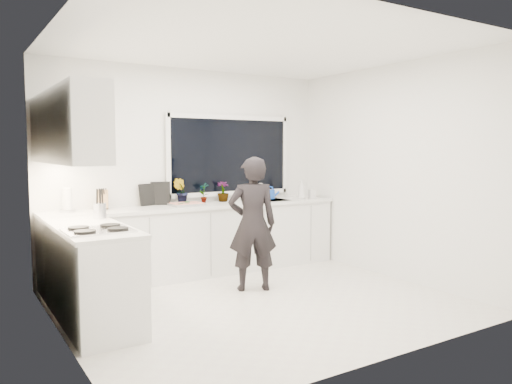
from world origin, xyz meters
TOP-DOWN VIEW (x-y plane):
  - floor at (0.00, 0.00)m, footprint 4.00×3.50m
  - wall_back at (0.00, 1.76)m, footprint 4.00×0.02m
  - wall_left at (-2.01, 0.00)m, footprint 0.02×3.50m
  - wall_right at (2.01, 0.00)m, footprint 0.02×3.50m
  - ceiling at (0.00, 0.00)m, footprint 4.00×3.50m
  - window at (0.60, 1.73)m, footprint 1.80×0.02m
  - base_cabinets_back at (0.00, 1.45)m, footprint 3.92×0.58m
  - base_cabinets_left at (-1.67, 0.35)m, footprint 0.58×1.60m
  - countertop_back at (0.00, 1.44)m, footprint 3.94×0.62m
  - countertop_left at (-1.67, 0.35)m, footprint 0.62×1.60m
  - upper_cabinets at (-1.79, 0.70)m, footprint 0.34×2.10m
  - sink at (1.05, 1.45)m, footprint 0.58×0.42m
  - faucet at (1.05, 1.65)m, footprint 0.03×0.03m
  - stovetop at (-1.69, -0.00)m, footprint 0.56×0.48m
  - person at (0.19, 0.46)m, footprint 0.66×0.56m
  - pizza_tray at (-0.20, 1.42)m, footprint 0.41×0.31m
  - pizza at (-0.20, 1.42)m, footprint 0.38×0.27m
  - watering_can at (1.20, 1.61)m, footprint 0.16×0.16m
  - paper_towel_roll at (-1.63, 1.55)m, footprint 0.14×0.14m
  - knife_block at (-1.22, 1.59)m, footprint 0.15×0.13m
  - utensil_crock at (-1.46, 0.80)m, footprint 0.17×0.17m
  - picture_frame_large at (-0.63, 1.69)m, footprint 0.22×0.07m
  - picture_frame_small at (-0.45, 1.69)m, footprint 0.24×0.11m
  - herb_plants at (0.08, 1.61)m, footprint 0.85×0.23m
  - soap_bottles at (1.59, 1.30)m, footprint 0.31×0.16m

SIDE VIEW (x-z plane):
  - floor at x=0.00m, z-range -0.02..0.00m
  - base_cabinets_back at x=0.00m, z-range 0.00..0.88m
  - base_cabinets_left at x=-1.67m, z-range 0.00..0.88m
  - person at x=0.19m, z-range 0.00..1.55m
  - sink at x=1.05m, z-range 0.80..0.94m
  - countertop_back at x=0.00m, z-range 0.88..0.92m
  - countertop_left at x=-1.67m, z-range 0.88..0.92m
  - stovetop at x=-1.69m, z-range 0.92..0.95m
  - pizza_tray at x=-0.20m, z-range 0.92..0.95m
  - pizza at x=-0.20m, z-range 0.95..0.96m
  - watering_can at x=1.20m, z-range 0.92..1.05m
  - utensil_crock at x=-1.46m, z-range 0.92..1.08m
  - faucet at x=1.05m, z-range 0.92..1.14m
  - knife_block at x=-1.22m, z-range 0.92..1.14m
  - paper_towel_roll at x=-1.63m, z-range 0.92..1.18m
  - soap_bottles at x=1.59m, z-range 0.91..1.19m
  - picture_frame_large at x=-0.63m, z-range 0.92..1.20m
  - picture_frame_small at x=-0.45m, z-range 0.92..1.22m
  - herb_plants at x=0.08m, z-range 0.90..1.24m
  - wall_back at x=0.00m, z-range 0.00..2.70m
  - wall_left at x=-2.01m, z-range 0.00..2.70m
  - wall_right at x=2.01m, z-range 0.00..2.70m
  - window at x=0.60m, z-range 1.05..2.05m
  - upper_cabinets at x=-1.79m, z-range 1.50..2.20m
  - ceiling at x=0.00m, z-range 2.70..2.72m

